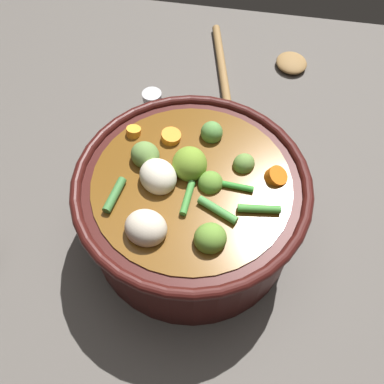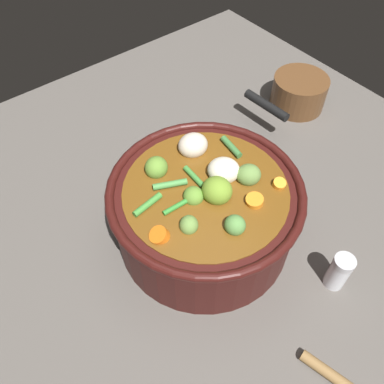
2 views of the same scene
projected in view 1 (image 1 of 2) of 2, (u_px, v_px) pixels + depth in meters
The scene contains 4 objects.
ground_plane at pixel (192, 228), 0.58m from camera, with size 1.10×1.10×0.00m, color #514C47.
cooking_pot at pixel (191, 204), 0.53m from camera, with size 0.29×0.29×0.15m.
wooden_spoon at pixel (259, 64), 0.77m from camera, with size 0.23×0.20×0.02m.
salt_shaker at pixel (153, 109), 0.67m from camera, with size 0.03×0.03×0.07m.
Camera 1 is at (0.27, 0.05, 0.52)m, focal length 37.69 mm.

